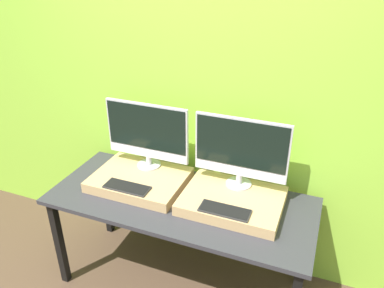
# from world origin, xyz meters

# --- Properties ---
(wall_back) EXTENTS (8.00, 0.04, 2.60)m
(wall_back) POSITION_xyz_m (0.00, 0.79, 1.30)
(wall_back) COLOR #8CC638
(wall_back) RESTS_ON ground_plane
(workbench) EXTENTS (1.75, 0.72, 0.75)m
(workbench) POSITION_xyz_m (0.00, 0.36, 0.67)
(workbench) COLOR #2D2D33
(workbench) RESTS_ON ground_plane
(wooden_riser_left) EXTENTS (0.63, 0.48, 0.07)m
(wooden_riser_left) POSITION_xyz_m (-0.33, 0.42, 0.78)
(wooden_riser_left) COLOR tan
(wooden_riser_left) RESTS_ON workbench
(monitor_left) EXTENTS (0.61, 0.17, 0.48)m
(monitor_left) POSITION_xyz_m (-0.33, 0.57, 1.08)
(monitor_left) COLOR #B2B2B7
(monitor_left) RESTS_ON wooden_riser_left
(keyboard_left) EXTENTS (0.31, 0.12, 0.01)m
(keyboard_left) POSITION_xyz_m (-0.33, 0.26, 0.83)
(keyboard_left) COLOR #2D2D2D
(keyboard_left) RESTS_ON wooden_riser_left
(wooden_riser_right) EXTENTS (0.63, 0.48, 0.07)m
(wooden_riser_right) POSITION_xyz_m (0.33, 0.42, 0.78)
(wooden_riser_right) COLOR tan
(wooden_riser_right) RESTS_ON workbench
(monitor_right) EXTENTS (0.61, 0.17, 0.48)m
(monitor_right) POSITION_xyz_m (0.33, 0.57, 1.08)
(monitor_right) COLOR #B2B2B7
(monitor_right) RESTS_ON wooden_riser_right
(keyboard_right) EXTENTS (0.31, 0.12, 0.01)m
(keyboard_right) POSITION_xyz_m (0.33, 0.26, 0.83)
(keyboard_right) COLOR #2D2D2D
(keyboard_right) RESTS_ON wooden_riser_right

